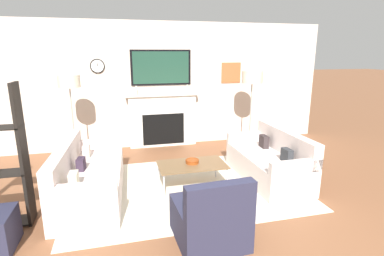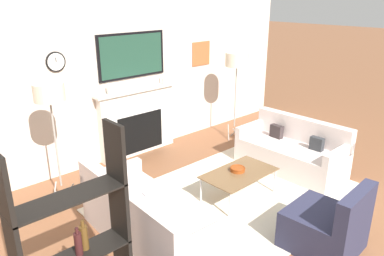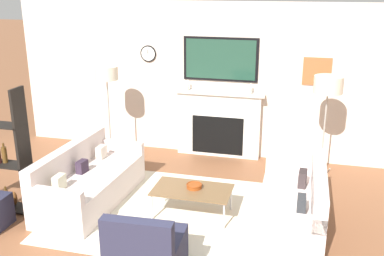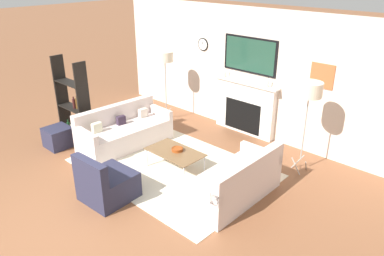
{
  "view_description": "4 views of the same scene",
  "coord_description": "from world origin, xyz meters",
  "views": [
    {
      "loc": [
        -0.97,
        -1.9,
        2.06
      ],
      "look_at": [
        0.21,
        2.76,
        0.84
      ],
      "focal_mm": 28.0,
      "sensor_mm": 36.0,
      "label": 1
    },
    {
      "loc": [
        -3.54,
        -0.65,
        2.71
      ],
      "look_at": [
        -0.25,
        2.89,
        0.97
      ],
      "focal_mm": 35.0,
      "sensor_mm": 36.0,
      "label": 2
    },
    {
      "loc": [
        1.44,
        -2.93,
        3.01
      ],
      "look_at": [
        -0.06,
        2.91,
        1.03
      ],
      "focal_mm": 42.0,
      "sensor_mm": 36.0,
      "label": 3
    },
    {
      "loc": [
        4.43,
        -1.87,
        3.5
      ],
      "look_at": [
        0.3,
        2.54,
        0.83
      ],
      "focal_mm": 35.0,
      "sensor_mm": 36.0,
      "label": 4
    }
  ],
  "objects": [
    {
      "name": "ground_plane",
      "position": [
        0.0,
        0.0,
        0.0
      ],
      "size": [
        60.0,
        60.0,
        0.0
      ],
      "primitive_type": "plane",
      "color": "brown"
    },
    {
      "name": "fireplace_wall",
      "position": [
        0.0,
        4.66,
        1.24
      ],
      "size": [
        7.59,
        0.28,
        2.7
      ],
      "color": "beige",
      "rests_on": "ground_plane"
    },
    {
      "name": "area_rug",
      "position": [
        0.0,
        2.32,
        0.01
      ],
      "size": [
        3.48,
        2.44,
        0.01
      ],
      "color": "beige",
      "rests_on": "ground_plane"
    },
    {
      "name": "couch_left",
      "position": [
        -1.43,
        2.32,
        0.29
      ],
      "size": [
        0.92,
        1.94,
        0.81
      ],
      "color": "silver",
      "rests_on": "ground_plane"
    },
    {
      "name": "couch_right",
      "position": [
        1.44,
        2.32,
        0.29
      ],
      "size": [
        0.8,
        1.68,
        0.81
      ],
      "color": "silver",
      "rests_on": "ground_plane"
    },
    {
      "name": "armchair",
      "position": [
        -0.05,
        0.91,
        0.27
      ],
      "size": [
        0.77,
        0.8,
        0.82
      ],
      "color": "#28283F",
      "rests_on": "ground_plane"
    },
    {
      "name": "coffee_table",
      "position": [
        0.1,
        2.3,
        0.36
      ],
      "size": [
        1.04,
        0.61,
        0.38
      ],
      "color": "brown",
      "rests_on": "ground_plane"
    },
    {
      "name": "decorative_bowl",
      "position": [
        0.11,
        2.35,
        0.42
      ],
      "size": [
        0.21,
        0.21,
        0.06
      ],
      "color": "#943F15",
      "rests_on": "coffee_table"
    },
    {
      "name": "floor_lamp_left",
      "position": [
        -1.77,
        3.85,
        1.53
      ],
      "size": [
        0.38,
        0.38,
        1.68
      ],
      "color": "#9E998E",
      "rests_on": "ground_plane"
    },
    {
      "name": "floor_lamp_right",
      "position": [
        1.77,
        3.85,
        1.54
      ],
      "size": [
        0.43,
        0.43,
        1.7
      ],
      "color": "#9E998E",
      "rests_on": "ground_plane"
    },
    {
      "name": "shelf_unit",
      "position": [
        -2.53,
        1.85,
        0.73
      ],
      "size": [
        0.92,
        0.28,
        1.74
      ],
      "color": "black",
      "rests_on": "ground_plane"
    },
    {
      "name": "ottoman",
      "position": [
        -2.36,
        1.33,
        0.21
      ],
      "size": [
        0.49,
        0.49,
        0.42
      ],
      "color": "#28283F",
      "rests_on": "ground_plane"
    }
  ]
}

